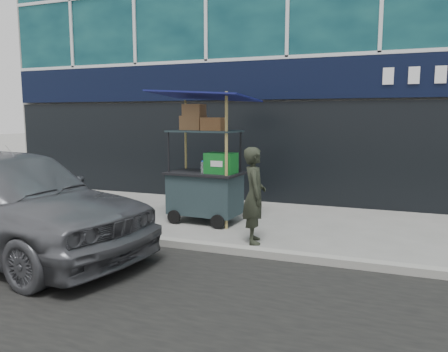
% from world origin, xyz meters
% --- Properties ---
extents(ground, '(80.00, 80.00, 0.00)m').
position_xyz_m(ground, '(0.00, 0.00, 0.00)').
color(ground, slate).
rests_on(ground, ground).
extents(curb, '(80.00, 0.18, 0.12)m').
position_xyz_m(curb, '(0.00, -0.20, 0.06)').
color(curb, gray).
rests_on(curb, ground).
extents(vendor_cart, '(1.97, 1.46, 2.55)m').
position_xyz_m(vendor_cart, '(-1.02, 1.51, 0.89)').
color(vendor_cart, black).
rests_on(vendor_cart, ground).
extents(vendor_man, '(0.56, 0.67, 1.57)m').
position_xyz_m(vendor_man, '(0.27, 0.49, 0.79)').
color(vendor_man, black).
rests_on(vendor_man, ground).
extents(parked_car, '(5.05, 2.65, 1.64)m').
position_xyz_m(parked_car, '(-3.01, -1.38, 0.82)').
color(parked_car, '#56575D').
rests_on(parked_car, ground).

